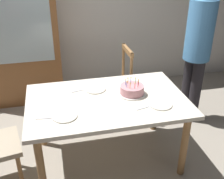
{
  "coord_description": "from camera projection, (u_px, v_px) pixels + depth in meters",
  "views": [
    {
      "loc": [
        -0.48,
        -2.29,
        2.07
      ],
      "look_at": [
        0.05,
        0.0,
        0.84
      ],
      "focal_mm": 44.12,
      "sensor_mm": 36.0,
      "label": 1
    }
  ],
  "objects": [
    {
      "name": "person_guest",
      "position": [
        198.0,
        47.0,
        3.28
      ],
      "size": [
        0.32,
        0.32,
        1.74
      ],
      "color": "#262328",
      "rests_on": "ground"
    },
    {
      "name": "fork_near_guest",
      "position": [
        145.0,
        108.0,
        2.54
      ],
      "size": [
        0.18,
        0.06,
        0.01
      ],
      "primitive_type": "cube",
      "rotation": [
        0.0,
        0.0,
        0.24
      ],
      "color": "silver",
      "rests_on": "dining_table"
    },
    {
      "name": "fork_far_side",
      "position": [
        80.0,
        90.0,
        2.84
      ],
      "size": [
        0.18,
        0.05,
        0.01
      ],
      "primitive_type": "cube",
      "rotation": [
        0.0,
        0.0,
        0.21
      ],
      "color": "silver",
      "rests_on": "dining_table"
    },
    {
      "name": "fork_near_celebrant",
      "position": [
        46.0,
        118.0,
        2.39
      ],
      "size": [
        0.18,
        0.04,
        0.01
      ],
      "primitive_type": "cube",
      "rotation": [
        0.0,
        0.0,
        -0.14
      ],
      "color": "silver",
      "rests_on": "dining_table"
    },
    {
      "name": "plate_near_guest",
      "position": [
        160.0,
        104.0,
        2.59
      ],
      "size": [
        0.22,
        0.22,
        0.01
      ],
      "primitive_type": "cylinder",
      "color": "silver",
      "rests_on": "dining_table"
    },
    {
      "name": "dining_table",
      "position": [
        107.0,
        107.0,
        2.73
      ],
      "size": [
        1.56,
        0.99,
        0.74
      ],
      "color": "silver",
      "rests_on": "ground"
    },
    {
      "name": "china_cabinet",
      "position": [
        18.0,
        38.0,
        3.75
      ],
      "size": [
        1.1,
        0.45,
        1.9
      ],
      "color": "brown",
      "rests_on": "ground"
    },
    {
      "name": "plate_far_side",
      "position": [
        95.0,
        89.0,
        2.87
      ],
      "size": [
        0.22,
        0.22,
        0.01
      ],
      "primitive_type": "cylinder",
      "color": "silver",
      "rests_on": "dining_table"
    },
    {
      "name": "back_wall",
      "position": [
        80.0,
        5.0,
        4.03
      ],
      "size": [
        6.4,
        0.1,
        2.6
      ],
      "primitive_type": "cube",
      "color": "beige",
      "rests_on": "ground"
    },
    {
      "name": "plate_near_celebrant",
      "position": [
        65.0,
        116.0,
        2.41
      ],
      "size": [
        0.22,
        0.22,
        0.01
      ],
      "primitive_type": "cylinder",
      "color": "silver",
      "rests_on": "dining_table"
    },
    {
      "name": "chair_spindle_back",
      "position": [
        114.0,
        85.0,
        3.58
      ],
      "size": [
        0.44,
        0.44,
        0.95
      ],
      "color": "tan",
      "rests_on": "ground"
    },
    {
      "name": "birthday_cake",
      "position": [
        132.0,
        90.0,
        2.76
      ],
      "size": [
        0.28,
        0.28,
        0.16
      ],
      "color": "silver",
      "rests_on": "dining_table"
    },
    {
      "name": "ground",
      "position": [
        108.0,
        157.0,
        3.03
      ],
      "size": [
        6.4,
        6.4,
        0.0
      ],
      "primitive_type": "plane",
      "color": "#9E9384"
    }
  ]
}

